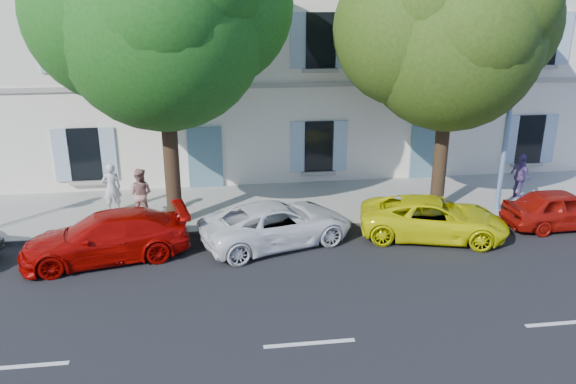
{
  "coord_description": "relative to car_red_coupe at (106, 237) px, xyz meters",
  "views": [
    {
      "loc": [
        -1.87,
        -14.23,
        7.07
      ],
      "look_at": [
        0.35,
        2.0,
        1.4
      ],
      "focal_mm": 35.0,
      "sensor_mm": 36.0,
      "label": 1
    }
  ],
  "objects": [
    {
      "name": "ground",
      "position": [
        5.01,
        -0.92,
        -0.67
      ],
      "size": [
        90.0,
        90.0,
        0.0
      ],
      "primitive_type": "plane",
      "color": "black"
    },
    {
      "name": "sidewalk",
      "position": [
        5.01,
        3.53,
        -0.6
      ],
      "size": [
        36.0,
        4.5,
        0.15
      ],
      "primitive_type": "cube",
      "color": "#A09E96",
      "rests_on": "ground"
    },
    {
      "name": "kerb",
      "position": [
        5.01,
        1.36,
        -0.59
      ],
      "size": [
        36.0,
        0.16,
        0.16
      ],
      "primitive_type": "cube",
      "color": "#9E998E",
      "rests_on": "ground"
    },
    {
      "name": "building",
      "position": [
        5.01,
        9.28,
        5.33
      ],
      "size": [
        28.0,
        7.0,
        12.0
      ],
      "primitive_type": "cube",
      "color": "white",
      "rests_on": "ground"
    },
    {
      "name": "car_red_coupe",
      "position": [
        0.0,
        0.0,
        0.0
      ],
      "size": [
        4.93,
        2.78,
        1.35
      ],
      "primitive_type": "imported",
      "rotation": [
        0.0,
        0.0,
        4.91
      ],
      "color": "#A10704",
      "rests_on": "ground"
    },
    {
      "name": "car_white_coupe",
      "position": [
        4.93,
        0.42,
        -0.03
      ],
      "size": [
        5.05,
        3.43,
        1.28
      ],
      "primitive_type": "imported",
      "rotation": [
        0.0,
        0.0,
        1.88
      ],
      "color": "white",
      "rests_on": "ground"
    },
    {
      "name": "car_yellow_supercar",
      "position": [
        9.79,
        0.24,
        -0.05
      ],
      "size": [
        4.89,
        3.2,
        1.25
      ],
      "primitive_type": "imported",
      "rotation": [
        0.0,
        0.0,
        1.3
      ],
      "color": "#E8E509",
      "rests_on": "ground"
    },
    {
      "name": "car_red_hatchback",
      "position": [
        14.21,
        0.44,
        -0.04
      ],
      "size": [
        3.76,
        1.59,
        1.27
      ],
      "primitive_type": "imported",
      "rotation": [
        0.0,
        0.0,
        1.59
      ],
      "color": "#9C1109",
      "rests_on": "ground"
    },
    {
      "name": "tree_left",
      "position": [
        1.81,
        2.13,
        5.66
      ],
      "size": [
        6.2,
        6.2,
        9.6
      ],
      "color": "#3A2819",
      "rests_on": "sidewalk"
    },
    {
      "name": "tree_right",
      "position": [
        10.7,
        2.22,
        5.12
      ],
      "size": [
        5.71,
        5.71,
        8.79
      ],
      "color": "#3A2819",
      "rests_on": "sidewalk"
    },
    {
      "name": "street_lamp",
      "position": [
        12.76,
        1.68,
        4.16
      ],
      "size": [
        0.33,
        1.77,
        8.27
      ],
      "color": "#7293BF",
      "rests_on": "sidewalk"
    },
    {
      "name": "pedestrian_a",
      "position": [
        -0.34,
        3.43,
        0.33
      ],
      "size": [
        0.72,
        0.58,
        1.71
      ],
      "primitive_type": "imported",
      "rotation": [
        0.0,
        0.0,
        3.46
      ],
      "color": "silver",
      "rests_on": "sidewalk"
    },
    {
      "name": "pedestrian_b",
      "position": [
        0.7,
        2.65,
        0.34
      ],
      "size": [
        0.99,
        0.86,
        1.73
      ],
      "primitive_type": "imported",
      "rotation": [
        0.0,
        0.0,
        2.86
      ],
      "color": "tan",
      "rests_on": "sidewalk"
    },
    {
      "name": "pedestrian_c",
      "position": [
        14.1,
        2.88,
        0.31
      ],
      "size": [
        0.54,
        1.02,
        1.66
      ],
      "primitive_type": "imported",
      "rotation": [
        0.0,
        0.0,
        1.71
      ],
      "color": "#5E4987",
      "rests_on": "sidewalk"
    }
  ]
}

